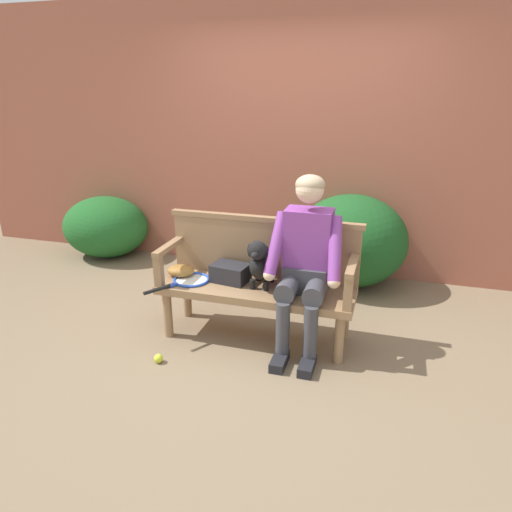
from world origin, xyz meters
TOP-DOWN VIEW (x-y plane):
  - ground_plane at (0.00, 0.00)m, footprint 40.00×40.00m
  - brick_garden_fence at (0.00, 1.70)m, footprint 8.00×0.30m
  - hedge_bush_mid_right at (0.58, 1.30)m, footprint 1.10×1.03m
  - hedge_bush_far_left at (-2.22, 1.32)m, footprint 0.99×0.85m
  - hedge_bush_far_right at (-2.24, 1.36)m, footprint 0.80×0.71m
  - garden_bench at (0.00, 0.00)m, footprint 1.51×0.48m
  - bench_backrest at (0.00, 0.21)m, footprint 1.55×0.06m
  - bench_armrest_left_end at (-0.71, -0.09)m, footprint 0.06×0.48m
  - bench_armrest_right_end at (0.71, -0.09)m, footprint 0.06×0.48m
  - person_seated at (0.38, -0.01)m, footprint 0.56×0.64m
  - dog_on_bench at (0.04, 0.01)m, footprint 0.19×0.40m
  - tennis_racket at (-0.54, -0.06)m, footprint 0.43×0.56m
  - baseball_glove at (-0.64, 0.03)m, footprint 0.24×0.20m
  - sports_bag at (-0.22, 0.04)m, footprint 0.31×0.24m
  - tennis_ball at (-0.57, -0.56)m, footprint 0.07×0.07m

SIDE VIEW (x-z plane):
  - ground_plane at x=0.00m, z-range 0.00..0.00m
  - tennis_ball at x=-0.57m, z-range 0.00..0.07m
  - hedge_bush_far_right at x=-2.24m, z-range 0.00..0.58m
  - hedge_bush_far_left at x=-2.22m, z-range 0.00..0.70m
  - garden_bench at x=0.00m, z-range 0.16..0.59m
  - tennis_racket at x=-0.54m, z-range 0.43..0.46m
  - hedge_bush_mid_right at x=0.58m, z-range 0.00..0.91m
  - baseball_glove at x=-0.64m, z-range 0.44..0.53m
  - sports_bag at x=-0.22m, z-range 0.44..0.58m
  - dog_on_bench at x=0.04m, z-range 0.44..0.84m
  - bench_armrest_left_end at x=-0.71m, z-range 0.50..0.78m
  - bench_armrest_right_end at x=0.71m, z-range 0.50..0.78m
  - bench_backrest at x=0.00m, z-range 0.44..0.94m
  - person_seated at x=0.38m, z-range 0.06..1.37m
  - brick_garden_fence at x=0.00m, z-range 0.00..2.73m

